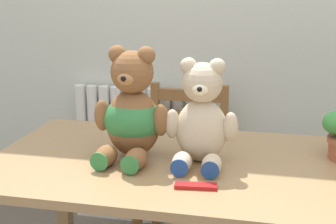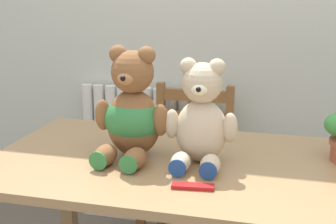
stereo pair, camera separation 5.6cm
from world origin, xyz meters
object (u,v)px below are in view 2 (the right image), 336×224
Objects in this scene: teddy_bear_left at (132,113)px; chocolate_bar at (193,186)px; wooden_chair_behind at (189,167)px; teddy_bear_right at (201,119)px.

chocolate_bar is (0.27, -0.22, -0.15)m from teddy_bear_left.
teddy_bear_left is (-0.06, -0.69, 0.47)m from wooden_chair_behind.
teddy_bear_right is at bearing 94.88° from chocolate_bar.
wooden_chair_behind is at bearing -91.31° from teddy_bear_left.
chocolate_bar is at bearing 93.55° from teddy_bear_right.
wooden_chair_behind is 0.84m from teddy_bear_left.
teddy_bear_right is at bearing 105.00° from wooden_chair_behind.
teddy_bear_right is (0.25, -0.00, -0.00)m from teddy_bear_left.
teddy_bear_left is at bearing 85.01° from wooden_chair_behind.
teddy_bear_right is 2.81× the size of chocolate_bar.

